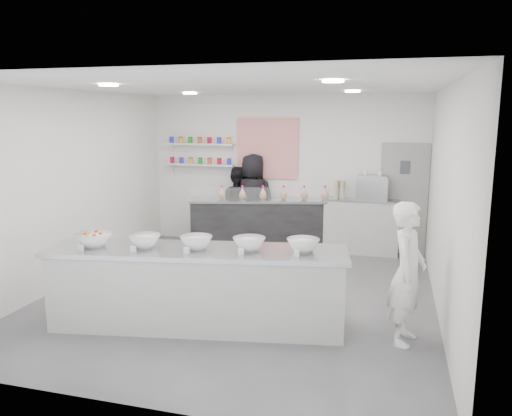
% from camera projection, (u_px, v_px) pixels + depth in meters
% --- Properties ---
extents(floor, '(6.00, 6.00, 0.00)m').
position_uv_depth(floor, '(240.00, 294.00, 7.37)').
color(floor, '#515156').
rests_on(floor, ground).
extents(ceiling, '(6.00, 6.00, 0.00)m').
position_uv_depth(ceiling, '(239.00, 86.00, 6.81)').
color(ceiling, white).
rests_on(ceiling, floor).
extents(back_wall, '(5.50, 0.00, 5.50)m').
position_uv_depth(back_wall, '(285.00, 171.00, 9.93)').
color(back_wall, white).
rests_on(back_wall, floor).
extents(left_wall, '(0.00, 6.00, 6.00)m').
position_uv_depth(left_wall, '(72.00, 187.00, 7.81)').
color(left_wall, white).
rests_on(left_wall, floor).
extents(right_wall, '(0.00, 6.00, 6.00)m').
position_uv_depth(right_wall, '(445.00, 203.00, 6.37)').
color(right_wall, white).
rests_on(right_wall, floor).
extents(back_door, '(0.88, 0.04, 2.10)m').
position_uv_depth(back_door, '(403.00, 199.00, 9.39)').
color(back_door, gray).
rests_on(back_door, floor).
extents(pattern_panel, '(1.25, 0.03, 1.20)m').
position_uv_depth(pattern_panel, '(267.00, 149.00, 9.92)').
color(pattern_panel, red).
rests_on(pattern_panel, back_wall).
extents(jar_shelf_lower, '(1.45, 0.22, 0.04)m').
position_uv_depth(jar_shelf_lower, '(201.00, 165.00, 10.28)').
color(jar_shelf_lower, silver).
rests_on(jar_shelf_lower, back_wall).
extents(jar_shelf_upper, '(1.45, 0.22, 0.04)m').
position_uv_depth(jar_shelf_upper, '(200.00, 144.00, 10.20)').
color(jar_shelf_upper, silver).
rests_on(jar_shelf_upper, back_wall).
extents(preserve_jars, '(1.45, 0.10, 0.56)m').
position_uv_depth(preserve_jars, '(200.00, 151.00, 10.21)').
color(preserve_jars, red).
rests_on(preserve_jars, jar_shelf_lower).
extents(downlight_0, '(0.24, 0.24, 0.02)m').
position_uv_depth(downlight_0, '(109.00, 85.00, 6.24)').
color(downlight_0, white).
rests_on(downlight_0, ceiling).
extents(downlight_1, '(0.24, 0.24, 0.02)m').
position_uv_depth(downlight_1, '(333.00, 81.00, 5.50)').
color(downlight_1, white).
rests_on(downlight_1, ceiling).
extents(downlight_2, '(0.24, 0.24, 0.02)m').
position_uv_depth(downlight_2, '(190.00, 93.00, 8.70)').
color(downlight_2, white).
rests_on(downlight_2, ceiling).
extents(downlight_3, '(0.24, 0.24, 0.02)m').
position_uv_depth(downlight_3, '(353.00, 91.00, 7.97)').
color(downlight_3, white).
rests_on(downlight_3, ceiling).
extents(prep_counter, '(3.77, 1.45, 1.00)m').
position_uv_depth(prep_counter, '(197.00, 288.00, 6.19)').
color(prep_counter, '#B2B2AD').
rests_on(prep_counter, floor).
extents(back_bar, '(3.26, 1.37, 1.00)m').
position_uv_depth(back_bar, '(273.00, 224.00, 9.78)').
color(back_bar, black).
rests_on(back_bar, floor).
extents(sneeze_guard, '(3.08, 0.80, 0.27)m').
position_uv_depth(sneeze_guard, '(273.00, 195.00, 9.38)').
color(sneeze_guard, white).
rests_on(sneeze_guard, back_bar).
extents(espresso_ledge, '(1.41, 0.45, 1.04)m').
position_uv_depth(espresso_ledge, '(361.00, 226.00, 9.50)').
color(espresso_ledge, '#B2B2AD').
rests_on(espresso_ledge, floor).
extents(espresso_machine, '(0.58, 0.40, 0.44)m').
position_uv_depth(espresso_machine, '(372.00, 188.00, 9.32)').
color(espresso_machine, '#93969E').
rests_on(espresso_machine, espresso_ledge).
extents(cup_stacks, '(0.24, 0.24, 0.33)m').
position_uv_depth(cup_stacks, '(339.00, 190.00, 9.49)').
color(cup_stacks, '#93825E').
rests_on(cup_stacks, espresso_ledge).
extents(prep_bowls, '(3.04, 1.00, 0.16)m').
position_uv_depth(prep_bowls, '(196.00, 243.00, 6.08)').
color(prep_bowls, white).
rests_on(prep_bowls, prep_counter).
extents(label_cards, '(2.66, 0.04, 0.07)m').
position_uv_depth(label_cards, '(172.00, 257.00, 5.63)').
color(label_cards, white).
rests_on(label_cards, prep_counter).
extents(cookie_bags, '(2.12, 0.67, 0.27)m').
position_uv_depth(cookie_bags, '(273.00, 192.00, 9.66)').
color(cookie_bags, pink).
rests_on(cookie_bags, back_bar).
extents(woman_prep, '(0.51, 0.67, 1.66)m').
position_uv_depth(woman_prep, '(407.00, 273.00, 5.70)').
color(woman_prep, white).
rests_on(woman_prep, floor).
extents(staff_left, '(0.80, 0.63, 1.59)m').
position_uv_depth(staff_left, '(237.00, 205.00, 10.17)').
color(staff_left, black).
rests_on(staff_left, floor).
extents(staff_right, '(0.95, 0.65, 1.85)m').
position_uv_depth(staff_right, '(253.00, 200.00, 10.06)').
color(staff_right, black).
rests_on(staff_right, floor).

